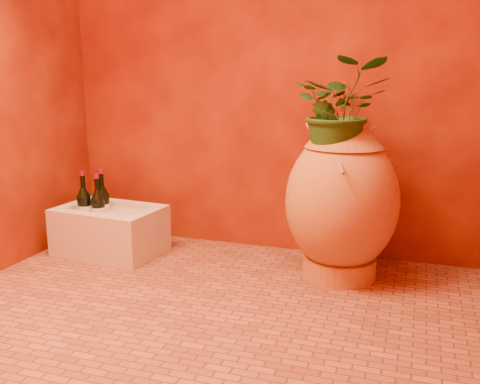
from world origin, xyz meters
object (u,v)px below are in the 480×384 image
(wine_bottle_a, at_px, (98,210))
(wine_bottle_b, at_px, (103,206))
(amphora, at_px, (342,200))
(stone_basin, at_px, (110,231))
(wall_tap, at_px, (343,96))
(wine_bottle_c, at_px, (84,208))

(wine_bottle_a, bearing_deg, wine_bottle_b, 97.64)
(amphora, xyz_separation_m, wine_bottle_a, (-1.38, -0.09, -0.14))
(stone_basin, height_order, wall_tap, wall_tap)
(amphora, relative_size, wall_tap, 5.37)
(wine_bottle_c, bearing_deg, amphora, 3.99)
(amphora, bearing_deg, wall_tap, 101.45)
(wine_bottle_c, xyz_separation_m, wall_tap, (1.41, 0.37, 0.65))
(stone_basin, distance_m, wine_bottle_c, 0.20)
(amphora, bearing_deg, wine_bottle_b, -178.66)
(wine_bottle_a, relative_size, wine_bottle_b, 0.95)
(wine_bottle_a, distance_m, wine_bottle_c, 0.09)
(amphora, xyz_separation_m, stone_basin, (-1.33, -0.06, -0.28))
(wine_bottle_a, bearing_deg, stone_basin, 34.88)
(amphora, distance_m, wine_bottle_c, 1.48)
(wine_bottle_a, bearing_deg, wall_tap, 15.35)
(stone_basin, bearing_deg, amphora, 2.47)
(amphora, height_order, stone_basin, amphora)
(amphora, distance_m, wine_bottle_b, 1.40)
(stone_basin, height_order, wine_bottle_c, wine_bottle_c)
(wine_bottle_a, xyz_separation_m, wine_bottle_c, (-0.09, -0.01, 0.01))
(wine_bottle_b, relative_size, wine_bottle_c, 1.01)
(stone_basin, relative_size, wine_bottle_b, 1.81)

